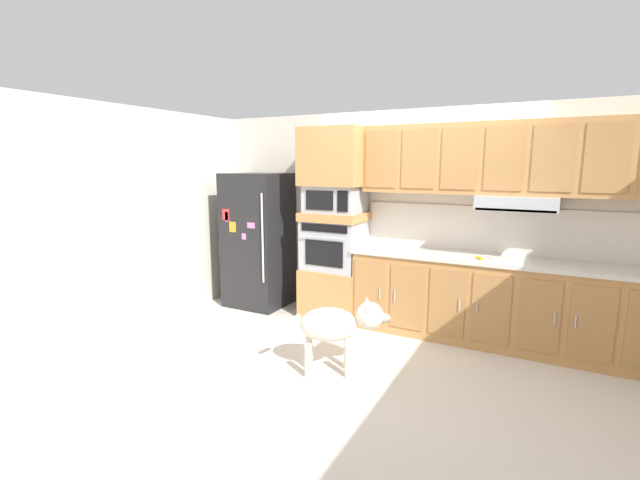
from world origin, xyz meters
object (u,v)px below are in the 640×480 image
built_in_oven (335,245)px  dog (338,325)px  screwdriver (480,258)px  microwave (335,199)px  refrigerator (258,240)px

built_in_oven → dog: bearing=-62.9°
built_in_oven → screwdriver: bearing=-4.9°
microwave → screwdriver: bearing=-4.9°
refrigerator → microwave: (1.10, 0.07, 0.58)m
refrigerator → microwave: bearing=3.5°
refrigerator → built_in_oven: (1.10, 0.07, 0.02)m
screwdriver → dog: bearing=-129.0°
refrigerator → screwdriver: 2.82m
built_in_oven → microwave: bearing=-0.8°
dog → built_in_oven: bearing=89.8°
built_in_oven → screwdriver: built_in_oven is taller
refrigerator → microwave: refrigerator is taller
microwave → dog: (0.71, -1.39, -1.00)m
microwave → screwdriver: size_ratio=3.82×
built_in_oven → screwdriver: 1.73m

